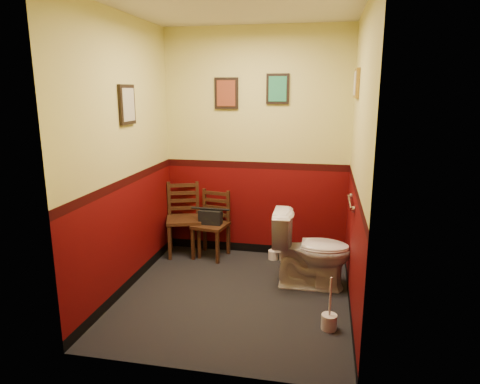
{
  "coord_description": "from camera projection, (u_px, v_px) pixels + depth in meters",
  "views": [
    {
      "loc": [
        0.82,
        -3.8,
        1.99
      ],
      "look_at": [
        0.0,
        0.25,
        1.0
      ],
      "focal_mm": 32.0,
      "sensor_mm": 36.0,
      "label": 1
    }
  ],
  "objects": [
    {
      "name": "wall_left",
      "position": [
        124.0,
        158.0,
        4.14
      ],
      "size": [
        0.0,
        2.4,
        2.7
      ],
      "primitive_type": "cube",
      "rotation": [
        1.57,
        0.0,
        1.57
      ],
      "color": "#530707",
      "rests_on": "ground"
    },
    {
      "name": "chair_left",
      "position": [
        184.0,
        219.0,
        5.27
      ],
      "size": [
        0.52,
        0.52,
        0.88
      ],
      "rotation": [
        0.0,
        0.0,
        0.33
      ],
      "color": "#4A2916",
      "rests_on": "floor"
    },
    {
      "name": "toilet_brush",
      "position": [
        329.0,
        321.0,
        3.63
      ],
      "size": [
        0.13,
        0.13,
        0.48
      ],
      "color": "silver",
      "rests_on": "floor"
    },
    {
      "name": "framed_print_left",
      "position": [
        127.0,
        105.0,
        4.11
      ],
      "size": [
        0.04,
        0.3,
        0.38
      ],
      "color": "black",
      "rests_on": "wall_left"
    },
    {
      "name": "framed_print_back_b",
      "position": [
        278.0,
        89.0,
        4.85
      ],
      "size": [
        0.26,
        0.04,
        0.34
      ],
      "color": "black",
      "rests_on": "wall_back"
    },
    {
      "name": "floor",
      "position": [
        235.0,
        296.0,
        4.24
      ],
      "size": [
        2.2,
        2.4,
        0.0
      ],
      "primitive_type": "cube",
      "color": "black",
      "rests_on": "ground"
    },
    {
      "name": "chair_right",
      "position": [
        212.0,
        224.0,
        5.18
      ],
      "size": [
        0.44,
        0.44,
        0.8
      ],
      "rotation": [
        0.0,
        0.0,
        -0.18
      ],
      "color": "#4A2916",
      "rests_on": "floor"
    },
    {
      "name": "framed_print_back_a",
      "position": [
        226.0,
        93.0,
        4.98
      ],
      "size": [
        0.28,
        0.04,
        0.36
      ],
      "color": "black",
      "rests_on": "wall_back"
    },
    {
      "name": "ceiling",
      "position": [
        234.0,
        4.0,
        3.61
      ],
      "size": [
        2.2,
        2.4,
        0.0
      ],
      "primitive_type": "cube",
      "rotation": [
        3.14,
        0.0,
        0.0
      ],
      "color": "silver",
      "rests_on": "ground"
    },
    {
      "name": "grab_bar",
      "position": [
        350.0,
        202.0,
        4.05
      ],
      "size": [
        0.05,
        0.56,
        0.06
      ],
      "color": "silver",
      "rests_on": "wall_right"
    },
    {
      "name": "handbag",
      "position": [
        211.0,
        217.0,
        5.12
      ],
      "size": [
        0.28,
        0.14,
        0.2
      ],
      "rotation": [
        0.0,
        0.0,
        -0.02
      ],
      "color": "black",
      "rests_on": "chair_right"
    },
    {
      "name": "wall_right",
      "position": [
        358.0,
        165.0,
        3.72
      ],
      "size": [
        0.0,
        2.4,
        2.7
      ],
      "primitive_type": "cube",
      "rotation": [
        1.57,
        0.0,
        -1.57
      ],
      "color": "#530707",
      "rests_on": "ground"
    },
    {
      "name": "toilet",
      "position": [
        311.0,
        250.0,
        4.37
      ],
      "size": [
        0.8,
        0.45,
        0.78
      ],
      "primitive_type": "imported",
      "rotation": [
        0.0,
        0.0,
        1.58
      ],
      "color": "white",
      "rests_on": "floor"
    },
    {
      "name": "wall_back",
      "position": [
        256.0,
        145.0,
        5.07
      ],
      "size": [
        2.2,
        0.0,
        2.7
      ],
      "primitive_type": "cube",
      "rotation": [
        1.57,
        0.0,
        0.0
      ],
      "color": "#530707",
      "rests_on": "ground"
    },
    {
      "name": "framed_print_right",
      "position": [
        356.0,
        83.0,
        4.13
      ],
      "size": [
        0.04,
        0.34,
        0.28
      ],
      "color": "olive",
      "rests_on": "wall_right"
    },
    {
      "name": "tp_stack",
      "position": [
        279.0,
        252.0,
        5.12
      ],
      "size": [
        0.25,
        0.13,
        0.22
      ],
      "color": "silver",
      "rests_on": "floor"
    },
    {
      "name": "wall_front",
      "position": [
        196.0,
        190.0,
        2.78
      ],
      "size": [
        2.2,
        0.0,
        2.7
      ],
      "primitive_type": "cube",
      "rotation": [
        -1.57,
        0.0,
        0.0
      ],
      "color": "#530707",
      "rests_on": "ground"
    }
  ]
}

